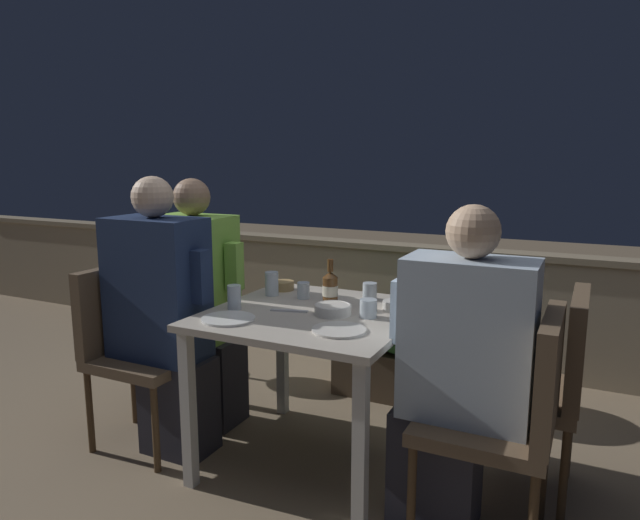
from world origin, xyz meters
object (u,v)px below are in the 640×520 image
(person_green_blouse, at_px, (201,302))
(person_navy_jumper, at_px, (164,317))
(chair_left_far, at_px, (172,319))
(beer_bottle, at_px, (330,289))
(chair_right_near, at_px, (514,406))
(chair_right_far, at_px, (545,374))
(person_blue_shirt, at_px, (457,373))
(potted_plant, at_px, (184,309))
(chair_left_near, at_px, (133,337))

(person_green_blouse, bearing_deg, person_navy_jumper, -83.54)
(chair_left_far, relative_size, beer_bottle, 3.98)
(chair_right_near, distance_m, chair_right_far, 0.37)
(person_green_blouse, bearing_deg, person_blue_shirt, -13.15)
(person_navy_jumper, height_order, potted_plant, person_navy_jumper)
(chair_left_near, relative_size, chair_left_far, 1.00)
(person_blue_shirt, xyz_separation_m, chair_right_far, (0.28, 0.37, -0.09))
(person_navy_jumper, height_order, beer_bottle, person_navy_jumper)
(chair_left_far, bearing_deg, chair_left_near, -83.41)
(chair_left_far, distance_m, chair_right_far, 1.89)
(person_green_blouse, xyz_separation_m, person_blue_shirt, (1.42, -0.33, -0.03))
(person_blue_shirt, distance_m, potted_plant, 2.19)
(chair_right_near, distance_m, beer_bottle, 0.94)
(person_blue_shirt, height_order, potted_plant, person_blue_shirt)
(person_green_blouse, distance_m, chair_right_near, 1.66)
(chair_left_near, xyz_separation_m, potted_plant, (-0.41, 0.87, -0.12))
(person_green_blouse, xyz_separation_m, chair_right_far, (1.69, 0.04, -0.12))
(chair_left_far, height_order, beer_bottle, beer_bottle)
(chair_left_far, height_order, person_green_blouse, person_green_blouse)
(person_blue_shirt, bearing_deg, potted_plant, 156.17)
(person_blue_shirt, xyz_separation_m, beer_bottle, (-0.65, 0.29, 0.19))
(chair_left_near, bearing_deg, potted_plant, 115.17)
(chair_right_near, height_order, chair_right_far, same)
(beer_bottle, bearing_deg, chair_right_far, 4.81)
(chair_right_far, bearing_deg, person_blue_shirt, -127.02)
(chair_left_near, xyz_separation_m, beer_bottle, (0.93, 0.28, 0.28))
(chair_left_near, bearing_deg, person_blue_shirt, -0.18)
(chair_left_far, relative_size, chair_right_far, 1.00)
(chair_right_near, xyz_separation_m, person_blue_shirt, (-0.20, 0.00, 0.09))
(person_blue_shirt, distance_m, chair_right_far, 0.47)
(chair_right_far, bearing_deg, potted_plant, 167.27)
(chair_left_near, xyz_separation_m, chair_right_far, (1.86, 0.36, 0.00))
(chair_right_near, relative_size, beer_bottle, 3.98)
(chair_left_near, distance_m, chair_left_far, 0.33)
(person_navy_jumper, xyz_separation_m, beer_bottle, (0.73, 0.28, 0.15))
(chair_right_far, distance_m, potted_plant, 2.33)
(person_navy_jumper, relative_size, chair_right_far, 1.50)
(person_green_blouse, relative_size, chair_right_far, 1.48)
(person_navy_jumper, xyz_separation_m, potted_plant, (-0.61, 0.87, -0.25))
(chair_left_far, xyz_separation_m, beer_bottle, (0.97, -0.04, 0.28))
(person_green_blouse, distance_m, beer_bottle, 0.78)
(person_blue_shirt, relative_size, potted_plant, 1.85)
(beer_bottle, height_order, potted_plant, beer_bottle)
(chair_left_near, height_order, chair_right_far, same)
(beer_bottle, bearing_deg, person_green_blouse, 176.90)
(chair_left_near, relative_size, chair_right_far, 1.00)
(person_green_blouse, distance_m, chair_right_far, 1.70)
(chair_left_far, height_order, potted_plant, chair_left_far)
(person_navy_jumper, xyz_separation_m, person_green_blouse, (-0.04, 0.33, -0.01))
(person_navy_jumper, distance_m, person_blue_shirt, 1.38)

